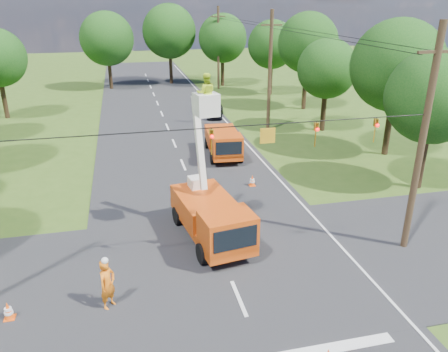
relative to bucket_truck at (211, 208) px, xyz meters
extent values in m
plane|color=#355318|center=(0.11, 15.31, -1.65)|extent=(140.00, 140.00, 0.00)
cube|color=black|center=(0.11, 15.31, -1.65)|extent=(12.00, 100.00, 0.06)
cube|color=black|center=(0.11, -2.69, -1.65)|extent=(56.00, 10.00, 0.07)
cube|color=silver|center=(5.71, 15.31, -1.65)|extent=(0.12, 90.00, 0.02)
cube|color=#C53E0D|center=(-0.02, 0.16, -0.92)|extent=(3.12, 6.37, 0.46)
cube|color=#C53E0D|center=(0.30, -2.00, -0.12)|extent=(2.47, 2.04, 1.53)
cube|color=black|center=(0.43, -2.86, -0.07)|extent=(1.92, 0.35, 0.97)
cube|color=#C53E0D|center=(-0.15, 0.97, -0.28)|extent=(2.93, 4.08, 1.02)
cylinder|color=black|center=(-0.79, -1.91, -1.18)|extent=(0.46, 0.97, 0.94)
cylinder|color=black|center=(1.32, -1.59, -1.18)|extent=(0.46, 0.97, 0.94)
cylinder|color=black|center=(-1.37, 1.92, -1.18)|extent=(0.46, 0.97, 0.94)
cylinder|color=black|center=(0.75, 2.23, -1.18)|extent=(0.46, 0.97, 0.94)
cube|color=silver|center=(-0.31, 2.08, 0.49)|extent=(0.87, 0.87, 0.56)
cube|color=silver|center=(-0.23, 1.52, 2.73)|extent=(0.48, 1.39, 4.42)
cube|color=silver|center=(-0.07, 0.47, 4.81)|extent=(1.10, 1.10, 0.97)
imported|color=#C6E526|center=(-0.07, 0.47, 5.31)|extent=(0.89, 0.73, 1.71)
cube|color=#C53E0D|center=(3.30, 11.81, -0.98)|extent=(2.53, 5.76, 0.42)
cube|color=#C53E0D|center=(3.12, 9.81, -0.25)|extent=(2.18, 1.76, 1.40)
cube|color=black|center=(3.06, 9.02, -0.20)|extent=(1.77, 0.21, 0.89)
cube|color=#C53E0D|center=(3.36, 12.56, -0.39)|extent=(2.48, 3.63, 0.93)
cylinder|color=black|center=(2.17, 10.13, -1.22)|extent=(0.37, 0.88, 0.86)
cylinder|color=black|center=(4.12, 9.96, -1.22)|extent=(0.37, 0.88, 0.86)
cylinder|color=black|center=(2.47, 13.66, -1.22)|extent=(0.37, 0.88, 0.86)
cylinder|color=black|center=(4.43, 13.50, -1.22)|extent=(0.37, 0.88, 0.86)
imported|color=orange|center=(-4.72, -4.00, -0.65)|extent=(0.84, 0.86, 1.99)
imported|color=black|center=(5.11, 23.02, -1.02)|extent=(2.42, 3.93, 1.25)
cone|color=#FF540D|center=(1.46, 2.37, -1.27)|extent=(0.36, 0.36, 0.70)
cube|color=#FF540D|center=(1.46, 2.37, -1.61)|extent=(0.38, 0.38, 0.04)
cylinder|color=white|center=(1.46, 2.37, -1.21)|extent=(0.26, 0.26, 0.09)
cylinder|color=white|center=(1.46, 2.37, -1.36)|extent=(0.31, 0.31, 0.09)
cone|color=#FF540D|center=(3.74, 5.75, -1.27)|extent=(0.36, 0.36, 0.70)
cube|color=#FF540D|center=(3.74, 5.75, -1.61)|extent=(0.38, 0.38, 0.04)
cylinder|color=white|center=(3.74, 5.75, -1.21)|extent=(0.26, 0.26, 0.09)
cylinder|color=white|center=(3.74, 5.75, -1.36)|extent=(0.31, 0.31, 0.09)
cone|color=#FF540D|center=(-8.23, -3.89, -1.27)|extent=(0.36, 0.36, 0.70)
cube|color=#FF540D|center=(-8.23, -3.89, -1.61)|extent=(0.38, 0.38, 0.04)
cylinder|color=white|center=(-8.23, -3.89, -1.21)|extent=(0.26, 0.26, 0.09)
cylinder|color=white|center=(-8.23, -3.89, -1.36)|extent=(0.31, 0.31, 0.09)
cone|color=#FF540D|center=(4.08, 11.91, -1.27)|extent=(0.36, 0.36, 0.70)
cube|color=#FF540D|center=(4.08, 11.91, -1.61)|extent=(0.38, 0.38, 0.04)
cylinder|color=white|center=(4.08, 11.91, -1.21)|extent=(0.26, 0.26, 0.09)
cylinder|color=white|center=(4.08, 11.91, -1.36)|extent=(0.31, 0.31, 0.09)
cylinder|color=#4C3823|center=(8.61, -2.69, 3.35)|extent=(0.30, 0.30, 10.00)
cube|color=#4C3823|center=(8.61, -2.69, 7.15)|extent=(1.80, 0.12, 0.12)
cylinder|color=#4C3823|center=(8.61, 17.31, 3.35)|extent=(0.30, 0.30, 10.00)
cube|color=#4C3823|center=(8.61, 17.31, 7.15)|extent=(1.80, 0.12, 0.12)
cylinder|color=#4C3823|center=(8.61, 37.31, 3.35)|extent=(0.30, 0.30, 10.00)
cube|color=#4C3823|center=(8.61, 37.31, 7.15)|extent=(1.80, 0.12, 0.12)
cylinder|color=black|center=(-0.39, -2.69, 4.65)|extent=(18.00, 0.04, 0.04)
cube|color=#C58D17|center=(1.71, -2.69, 4.20)|extent=(0.60, 0.05, 0.60)
imported|color=#C58D17|center=(-0.49, -2.69, 4.10)|extent=(0.16, 0.20, 1.00)
sphere|color=#FF0C0C|center=(-0.49, -2.81, 4.35)|extent=(0.14, 0.14, 0.14)
imported|color=#C58D17|center=(3.71, -2.69, 4.10)|extent=(0.16, 0.20, 1.00)
sphere|color=#FF0C0C|center=(3.71, -2.81, 4.35)|extent=(0.14, 0.14, 0.14)
imported|color=#C58D17|center=(6.31, -2.69, 4.10)|extent=(0.16, 0.20, 1.00)
sphere|color=#FF0C0C|center=(6.31, -2.81, 4.35)|extent=(0.14, 0.14, 0.14)
cylinder|color=#382616|center=(-14.69, 27.31, 0.37)|extent=(0.44, 0.44, 4.05)
cylinder|color=#382616|center=(13.61, 3.31, 0.33)|extent=(0.44, 0.44, 3.96)
sphere|color=#124011|center=(13.61, 3.31, 3.93)|extent=(5.40, 5.40, 5.40)
cylinder|color=#382616|center=(15.11, 9.31, 0.64)|extent=(0.44, 0.44, 4.58)
sphere|color=#124011|center=(15.11, 9.31, 4.80)|extent=(6.40, 6.40, 6.40)
cylinder|color=#382616|center=(13.31, 16.31, 0.24)|extent=(0.44, 0.44, 3.78)
sphere|color=#124011|center=(13.31, 16.31, 3.68)|extent=(5.00, 5.00, 5.00)
cylinder|color=#382616|center=(14.91, 24.31, 0.73)|extent=(0.44, 0.44, 4.75)
sphere|color=#124011|center=(14.91, 24.31, 5.05)|extent=(6.00, 6.00, 6.00)
cylinder|color=#382616|center=(13.91, 32.31, 0.42)|extent=(0.44, 0.44, 4.14)
sphere|color=#124011|center=(13.91, 32.31, 4.18)|extent=(5.60, 5.60, 5.60)
cylinder|color=#382616|center=(-4.89, 40.31, 0.55)|extent=(0.44, 0.44, 4.40)
sphere|color=#124011|center=(-4.89, 40.31, 4.55)|extent=(6.60, 6.60, 6.60)
cylinder|color=#382616|center=(3.11, 42.31, 0.77)|extent=(0.44, 0.44, 4.84)
sphere|color=#124011|center=(3.11, 42.31, 5.17)|extent=(7.00, 7.00, 7.00)
cylinder|color=#382616|center=(9.61, 39.31, 0.51)|extent=(0.44, 0.44, 4.31)
sphere|color=#124011|center=(9.61, 39.31, 4.43)|extent=(6.20, 6.20, 6.20)
camera|label=1|loc=(-3.58, -17.97, 9.05)|focal=35.00mm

